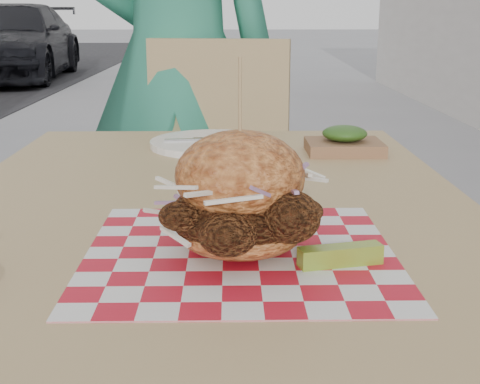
{
  "coord_description": "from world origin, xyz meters",
  "views": [
    {
      "loc": [
        -0.24,
        -1.24,
        1.02
      ],
      "look_at": [
        -0.23,
        -0.5,
        0.82
      ],
      "focal_mm": 50.0,
      "sensor_mm": 36.0,
      "label": 1
    }
  ],
  "objects_px": {
    "patio_table": "(209,248)",
    "sandwich": "(240,201)",
    "car_dark": "(13,42)",
    "patio_chair": "(224,180)",
    "diner": "(177,63)"
  },
  "relations": [
    {
      "from": "sandwich",
      "to": "patio_chair",
      "type": "bearing_deg",
      "value": 91.33
    },
    {
      "from": "patio_table",
      "to": "diner",
      "type": "bearing_deg",
      "value": 96.59
    },
    {
      "from": "car_dark",
      "to": "patio_table",
      "type": "relative_size",
      "value": 3.32
    },
    {
      "from": "patio_table",
      "to": "patio_chair",
      "type": "bearing_deg",
      "value": 88.92
    },
    {
      "from": "diner",
      "to": "car_dark",
      "type": "relative_size",
      "value": 0.44
    },
    {
      "from": "car_dark",
      "to": "patio_chair",
      "type": "bearing_deg",
      "value": -72.82
    },
    {
      "from": "diner",
      "to": "sandwich",
      "type": "xyz_separation_m",
      "value": [
        0.18,
        -1.38,
        -0.06
      ]
    },
    {
      "from": "patio_table",
      "to": "sandwich",
      "type": "xyz_separation_m",
      "value": [
        0.04,
        -0.24,
        0.14
      ]
    },
    {
      "from": "patio_chair",
      "to": "sandwich",
      "type": "height_order",
      "value": "sandwich"
    },
    {
      "from": "patio_table",
      "to": "sandwich",
      "type": "height_order",
      "value": "sandwich"
    },
    {
      "from": "sandwich",
      "to": "diner",
      "type": "bearing_deg",
      "value": 97.26
    },
    {
      "from": "patio_table",
      "to": "sandwich",
      "type": "distance_m",
      "value": 0.28
    },
    {
      "from": "patio_chair",
      "to": "patio_table",
      "type": "bearing_deg",
      "value": -81.12
    },
    {
      "from": "diner",
      "to": "car_dark",
      "type": "bearing_deg",
      "value": -68.23
    },
    {
      "from": "patio_table",
      "to": "sandwich",
      "type": "relative_size",
      "value": 5.32
    }
  ]
}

